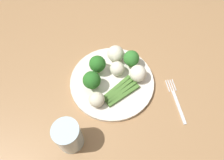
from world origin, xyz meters
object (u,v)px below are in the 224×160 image
Objects in this scene: broccoli_back at (92,80)px; plate at (112,82)px; broccoli_near_center at (131,58)px; cauliflower_near_fork at (138,73)px; broccoli_left at (97,64)px; cauliflower_front at (97,100)px; cauliflower_right at (116,54)px; fork at (176,100)px; asparagus_bundle at (120,91)px; water_glass at (69,136)px; dining_table at (100,85)px; cauliflower_edge at (117,69)px.

plate is at bearing 21.67° from broccoli_back.
broccoli_near_center is (0.13, 0.10, -0.00)m from broccoli_back.
plate is at bearing -169.70° from cauliflower_near_fork.
broccoli_left reaches higher than cauliflower_front.
broccoli_back is 1.21× the size of cauliflower_right.
broccoli_near_center reaches higher than fork.
asparagus_bundle is 0.09m from cauliflower_near_fork.
broccoli_left is at bearing 79.72° from broccoli_back.
water_glass is (-0.12, -0.30, 0.01)m from cauliflower_right.
plate is at bearing -132.42° from broccoli_near_center.
dining_table is 0.19m from broccoli_back.
asparagus_bundle is at bearing -81.18° from cauliflower_right.
dining_table is 0.18m from cauliflower_right.
cauliflower_near_fork reaches higher than asparagus_bundle.
dining_table is 0.32m from water_glass.
water_glass reaches higher than dining_table.
cauliflower_right is 0.54× the size of water_glass.
water_glass is at bearing -117.73° from cauliflower_edge.
cauliflower_edge is at bearing 36.80° from broccoli_back.
cauliflower_front is at bearing -142.15° from cauliflower_near_fork.
water_glass is (-0.07, -0.12, 0.02)m from cauliflower_front.
dining_table is 10.60× the size of asparagus_bundle.
cauliflower_right is (-0.08, 0.08, 0.00)m from cauliflower_near_fork.
water_glass is at bearing 101.63° from fork.
cauliflower_front is at bearing 167.05° from asparagus_bundle.
asparagus_bundle is 0.12m from broccoli_near_center.
cauliflower_right is at bearing 42.05° from broccoli_left.
dining_table is 0.14m from plate.
broccoli_left reaches higher than plate.
broccoli_near_center is 0.06m from cauliflower_edge.
broccoli_left is 0.43× the size of fork.
dining_table is at bearing -145.60° from cauliflower_right.
broccoli_back is 0.65× the size of water_glass.
cauliflower_near_fork is at bearing -66.51° from broccoli_near_center.
broccoli_near_center reaches higher than cauliflower_edge.
broccoli_near_center is (0.12, 0.02, 0.17)m from dining_table.
broccoli_left is at bearing 175.61° from cauliflower_edge.
broccoli_back is (-0.01, -0.08, 0.17)m from dining_table.
plate reaches higher than dining_table.
broccoli_near_center is at bearing 36.66° from broccoli_back.
broccoli_near_center is at bearing 37.48° from fork.
cauliflower_right is at bearing 135.02° from cauliflower_near_fork.
fork is at bearing -19.77° from broccoli_left.
broccoli_back is 0.14m from cauliflower_right.
broccoli_near_center is at bearing 14.39° from broccoli_left.
asparagus_bundle is at bearing -80.20° from cauliflower_edge.
fork is (0.15, -0.13, -0.05)m from broccoli_near_center.
cauliflower_front is (-0.06, -0.12, 0.00)m from cauliflower_edge.
broccoli_back is 0.19m from water_glass.
water_glass reaches higher than cauliflower_edge.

